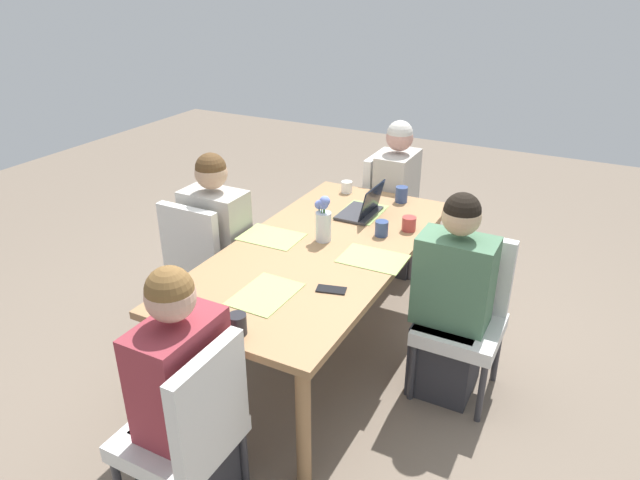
% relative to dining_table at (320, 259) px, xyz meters
% --- Properties ---
extents(ground_plane, '(10.00, 10.00, 0.00)m').
position_rel_dining_table_xyz_m(ground_plane, '(0.00, 0.00, -0.65)').
color(ground_plane, '#756656').
extents(dining_table, '(2.05, 0.98, 0.72)m').
position_rel_dining_table_xyz_m(dining_table, '(0.00, 0.00, 0.00)').
color(dining_table, '#9E754C').
rests_on(dining_table, ground_plane).
extents(chair_far_left_near, '(0.44, 0.44, 0.90)m').
position_rel_dining_table_xyz_m(chair_far_left_near, '(-0.09, 0.80, -0.15)').
color(chair_far_left_near, silver).
rests_on(chair_far_left_near, ground_plane).
extents(person_far_left_near, '(0.36, 0.40, 1.19)m').
position_rel_dining_table_xyz_m(person_far_left_near, '(-0.02, 0.74, -0.13)').
color(person_far_left_near, '#2D2D33').
rests_on(person_far_left_near, ground_plane).
extents(chair_near_left_mid, '(0.44, 0.44, 0.90)m').
position_rel_dining_table_xyz_m(chair_near_left_mid, '(0.10, -0.85, -0.15)').
color(chair_near_left_mid, silver).
rests_on(chair_near_left_mid, ground_plane).
extents(person_near_left_mid, '(0.36, 0.40, 1.19)m').
position_rel_dining_table_xyz_m(person_near_left_mid, '(0.03, -0.79, -0.13)').
color(person_near_left_mid, '#2D2D33').
rests_on(person_near_left_mid, ground_plane).
extents(chair_head_right_left_far, '(0.44, 0.44, 0.90)m').
position_rel_dining_table_xyz_m(chair_head_right_left_far, '(1.32, 0.07, -0.15)').
color(chair_head_right_left_far, silver).
rests_on(chair_head_right_left_far, ground_plane).
extents(person_head_right_left_far, '(0.40, 0.36, 1.19)m').
position_rel_dining_table_xyz_m(person_head_right_left_far, '(1.26, -0.00, -0.13)').
color(person_head_right_left_far, '#2D2D33').
rests_on(person_head_right_left_far, ground_plane).
extents(chair_head_left_right_near, '(0.44, 0.44, 0.90)m').
position_rel_dining_table_xyz_m(chair_head_left_right_near, '(-1.31, -0.08, -0.15)').
color(chair_head_left_right_near, silver).
rests_on(chair_head_left_right_near, ground_plane).
extents(person_head_left_right_near, '(0.40, 0.36, 1.19)m').
position_rel_dining_table_xyz_m(person_head_left_right_near, '(-1.25, -0.01, -0.13)').
color(person_head_left_right_near, '#2D2D33').
rests_on(person_head_left_right_near, ground_plane).
extents(flower_vase, '(0.09, 0.11, 0.28)m').
position_rel_dining_table_xyz_m(flower_vase, '(0.10, 0.03, 0.21)').
color(flower_vase, silver).
rests_on(flower_vase, dining_table).
extents(placemat_far_left_near, '(0.27, 0.37, 0.00)m').
position_rel_dining_table_xyz_m(placemat_far_left_near, '(-0.01, 0.33, 0.07)').
color(placemat_far_left_near, '#9EBC66').
rests_on(placemat_far_left_near, dining_table).
extents(placemat_near_left_mid, '(0.27, 0.37, 0.00)m').
position_rel_dining_table_xyz_m(placemat_near_left_mid, '(0.01, -0.33, 0.07)').
color(placemat_near_left_mid, '#9EBC66').
rests_on(placemat_near_left_mid, dining_table).
extents(placemat_head_right_left_far, '(0.37, 0.27, 0.00)m').
position_rel_dining_table_xyz_m(placemat_head_right_left_far, '(0.59, -0.00, 0.07)').
color(placemat_head_right_left_far, '#9EBC66').
rests_on(placemat_head_right_left_far, dining_table).
extents(placemat_head_left_right_near, '(0.36, 0.27, 0.00)m').
position_rel_dining_table_xyz_m(placemat_head_left_right_near, '(-0.59, -0.00, 0.07)').
color(placemat_head_left_right_near, '#9EBC66').
rests_on(placemat_head_left_right_near, dining_table).
extents(laptop_head_right_left_far, '(0.32, 0.22, 0.21)m').
position_rel_dining_table_xyz_m(laptop_head_right_left_far, '(0.55, -0.03, 0.12)').
color(laptop_head_right_left_far, '#38383D').
rests_on(laptop_head_right_left_far, dining_table).
extents(coffee_mug_near_left, '(0.08, 0.08, 0.11)m').
position_rel_dining_table_xyz_m(coffee_mug_near_left, '(0.90, -0.17, 0.13)').
color(coffee_mug_near_left, '#33477A').
rests_on(coffee_mug_near_left, dining_table).
extents(coffee_mug_near_right, '(0.08, 0.08, 0.08)m').
position_rel_dining_table_xyz_m(coffee_mug_near_right, '(0.89, 0.24, 0.11)').
color(coffee_mug_near_right, white).
rests_on(coffee_mug_near_right, dining_table).
extents(coffee_mug_centre_left, '(0.08, 0.08, 0.10)m').
position_rel_dining_table_xyz_m(coffee_mug_centre_left, '(-0.93, -0.07, 0.12)').
color(coffee_mug_centre_left, '#232328').
rests_on(coffee_mug_centre_left, dining_table).
extents(coffee_mug_centre_right, '(0.09, 0.09, 0.09)m').
position_rel_dining_table_xyz_m(coffee_mug_centre_right, '(0.47, -0.37, 0.12)').
color(coffee_mug_centre_right, '#AD3D38').
rests_on(coffee_mug_centre_right, dining_table).
extents(coffee_mug_far_left, '(0.08, 0.08, 0.09)m').
position_rel_dining_table_xyz_m(coffee_mug_far_left, '(0.32, -0.25, 0.12)').
color(coffee_mug_far_left, '#33477A').
rests_on(coffee_mug_far_left, dining_table).
extents(phone_black, '(0.11, 0.16, 0.01)m').
position_rel_dining_table_xyz_m(phone_black, '(-0.40, -0.27, 0.08)').
color(phone_black, black).
rests_on(phone_black, dining_table).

